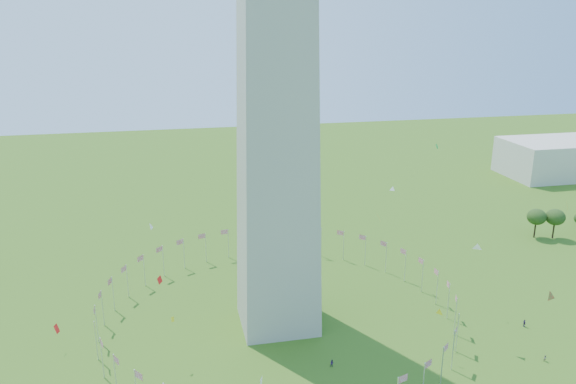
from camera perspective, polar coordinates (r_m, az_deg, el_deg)
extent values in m
cylinder|color=silver|center=(144.46, 14.91, -9.40)|extent=(0.24, 0.24, 9.00)
cylinder|color=silver|center=(149.75, 13.50, -8.30)|extent=(0.24, 0.24, 9.00)
cylinder|color=silver|center=(154.54, 11.83, -7.36)|extent=(0.24, 0.24, 9.00)
cylinder|color=silver|center=(158.72, 9.93, -6.57)|extent=(0.24, 0.24, 9.00)
cylinder|color=silver|center=(162.22, 7.86, -5.93)|extent=(0.24, 0.24, 9.00)
cylinder|color=silver|center=(164.99, 5.67, -5.44)|extent=(0.24, 0.24, 9.00)
cylinder|color=silver|center=(166.97, 3.37, -5.10)|extent=(0.24, 0.24, 9.00)
cylinder|color=silver|center=(168.14, 1.02, -4.91)|extent=(0.24, 0.24, 9.00)
cylinder|color=silver|center=(168.47, -1.36, -4.87)|extent=(0.24, 0.24, 9.00)
cylinder|color=silver|center=(167.97, -3.73, -4.97)|extent=(0.24, 0.24, 9.00)
cylinder|color=silver|center=(166.63, -6.07, -5.22)|extent=(0.24, 0.24, 9.00)
cylinder|color=silver|center=(164.48, -8.34, -5.62)|extent=(0.24, 0.24, 9.00)
cylinder|color=silver|center=(161.56, -10.51, -6.16)|extent=(0.24, 0.24, 9.00)
cylinder|color=silver|center=(157.91, -12.54, -6.86)|extent=(0.24, 0.24, 9.00)
cylinder|color=silver|center=(153.60, -14.39, -7.70)|extent=(0.24, 0.24, 9.00)
cylinder|color=silver|center=(148.70, -16.00, -8.70)|extent=(0.24, 0.24, 9.00)
cylinder|color=silver|center=(143.32, -17.33, -9.84)|extent=(0.24, 0.24, 9.00)
cylinder|color=silver|center=(137.56, -18.31, -11.13)|extent=(0.24, 0.24, 9.00)
cylinder|color=silver|center=(131.57, -18.86, -12.55)|extent=(0.24, 0.24, 9.00)
cylinder|color=silver|center=(125.52, -18.91, -14.09)|extent=(0.24, 0.24, 9.00)
cylinder|color=silver|center=(119.58, -18.36, -15.71)|extent=(0.24, 0.24, 9.00)
cylinder|color=silver|center=(113.97, -17.13, -17.37)|extent=(0.24, 0.24, 9.00)
cylinder|color=silver|center=(109.90, 13.57, -18.48)|extent=(0.24, 0.24, 9.00)
cylinder|color=silver|center=(115.08, 15.37, -16.83)|extent=(0.24, 0.24, 9.00)
cylinder|color=silver|center=(120.78, 16.43, -15.16)|extent=(0.24, 0.24, 9.00)
cylinder|color=silver|center=(126.76, 16.82, -13.55)|extent=(0.24, 0.24, 9.00)
cylinder|color=silver|center=(132.82, 16.64, -12.03)|extent=(0.24, 0.24, 9.00)
cylinder|color=silver|center=(138.77, 15.98, -10.64)|extent=(0.24, 0.24, 9.00)
cube|color=beige|center=(281.13, 25.99, 3.15)|extent=(50.00, 30.00, 16.00)
imported|color=#341747|center=(119.38, 4.51, -16.96)|extent=(0.80, 0.63, 1.64)
imported|color=gray|center=(131.88, 24.68, -15.10)|extent=(0.72, 0.57, 1.44)
imported|color=#341B52|center=(142.90, 22.88, -12.18)|extent=(0.77, 1.12, 1.80)
plane|color=white|center=(126.41, 18.67, -5.35)|extent=(1.57, 1.86, 2.26)
plane|color=orange|center=(91.82, 26.49, -1.24)|extent=(1.04, 1.64, 1.84)
plane|color=red|center=(96.93, -12.90, -8.71)|extent=(0.13, 1.61, 1.61)
plane|color=white|center=(122.43, -13.73, -3.46)|extent=(0.83, 1.82, 1.67)
plane|color=yellow|center=(117.64, -11.63, -12.55)|extent=(1.15, 0.50, 1.21)
plane|color=orange|center=(92.67, 9.22, -2.59)|extent=(2.05, 0.88, 1.86)
plane|color=green|center=(139.98, 14.89, 4.51)|extent=(1.02, 1.05, 1.35)
plane|color=yellow|center=(121.61, 15.14, -11.73)|extent=(1.02, 1.27, 1.62)
plane|color=white|center=(107.14, -2.74, -18.63)|extent=(1.61, 0.57, 1.69)
plane|color=red|center=(131.54, -22.43, -12.72)|extent=(1.52, 1.85, 1.94)
plane|color=white|center=(124.22, 10.56, 0.29)|extent=(1.06, 0.93, 1.02)
plane|color=orange|center=(123.95, 25.14, -9.59)|extent=(2.12, 1.18, 1.90)
ellipsoid|color=#2F501A|center=(197.45, 23.86, -2.96)|extent=(6.04, 6.04, 9.43)
ellipsoid|color=#2F501A|center=(199.32, 25.44, -2.97)|extent=(6.12, 6.12, 9.56)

